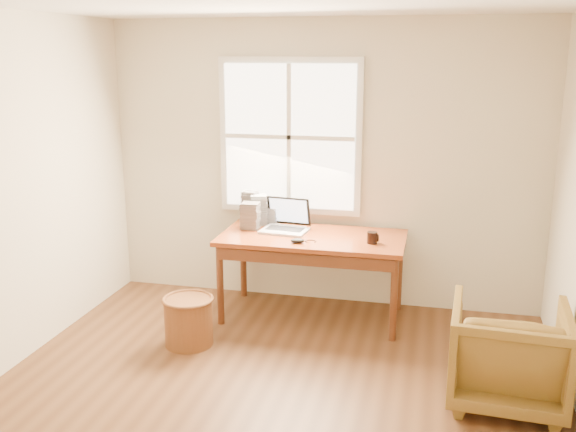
{
  "coord_description": "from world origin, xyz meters",
  "views": [
    {
      "loc": [
        1.02,
        -3.46,
        2.3
      ],
      "look_at": [
        -0.18,
        1.65,
        0.95
      ],
      "focal_mm": 40.0,
      "sensor_mm": 36.0,
      "label": 1
    }
  ],
  "objects_px": {
    "desk": "(313,238)",
    "coffee_mug": "(372,238)",
    "armchair": "(508,354)",
    "cd_stack_a": "(260,210)",
    "laptop": "(284,217)",
    "wicker_stool": "(189,322)"
  },
  "relations": [
    {
      "from": "armchair",
      "to": "desk",
      "type": "bearing_deg",
      "value": -32.55
    },
    {
      "from": "armchair",
      "to": "wicker_stool",
      "type": "distance_m",
      "value": 2.44
    },
    {
      "from": "wicker_stool",
      "to": "coffee_mug",
      "type": "bearing_deg",
      "value": 26.03
    },
    {
      "from": "laptop",
      "to": "cd_stack_a",
      "type": "relative_size",
      "value": 1.41
    },
    {
      "from": "desk",
      "to": "wicker_stool",
      "type": "distance_m",
      "value": 1.28
    },
    {
      "from": "laptop",
      "to": "cd_stack_a",
      "type": "distance_m",
      "value": 0.34
    },
    {
      "from": "desk",
      "to": "laptop",
      "type": "distance_m",
      "value": 0.32
    },
    {
      "from": "armchair",
      "to": "laptop",
      "type": "height_order",
      "value": "laptop"
    },
    {
      "from": "desk",
      "to": "coffee_mug",
      "type": "distance_m",
      "value": 0.54
    },
    {
      "from": "armchair",
      "to": "laptop",
      "type": "distance_m",
      "value": 2.23
    },
    {
      "from": "armchair",
      "to": "wicker_stool",
      "type": "xyz_separation_m",
      "value": [
        -2.41,
        0.34,
        -0.16
      ]
    },
    {
      "from": "desk",
      "to": "cd_stack_a",
      "type": "xyz_separation_m",
      "value": [
        -0.55,
        0.25,
        0.16
      ]
    },
    {
      "from": "desk",
      "to": "armchair",
      "type": "distance_m",
      "value": 1.95
    },
    {
      "from": "wicker_stool",
      "to": "laptop",
      "type": "xyz_separation_m",
      "value": [
        0.59,
        0.84,
        0.7
      ]
    },
    {
      "from": "desk",
      "to": "armchair",
      "type": "relative_size",
      "value": 2.09
    },
    {
      "from": "laptop",
      "to": "cd_stack_a",
      "type": "xyz_separation_m",
      "value": [
        -0.28,
        0.2,
        -0.0
      ]
    },
    {
      "from": "armchair",
      "to": "cd_stack_a",
      "type": "height_order",
      "value": "cd_stack_a"
    },
    {
      "from": "armchair",
      "to": "cd_stack_a",
      "type": "distance_m",
      "value": 2.57
    },
    {
      "from": "coffee_mug",
      "to": "cd_stack_a",
      "type": "height_order",
      "value": "cd_stack_a"
    },
    {
      "from": "armchair",
      "to": "laptop",
      "type": "xyz_separation_m",
      "value": [
        -1.82,
        1.18,
        0.54
      ]
    },
    {
      "from": "laptop",
      "to": "coffee_mug",
      "type": "height_order",
      "value": "laptop"
    },
    {
      "from": "desk",
      "to": "armchair",
      "type": "xyz_separation_m",
      "value": [
        1.55,
        -1.13,
        -0.38
      ]
    }
  ]
}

